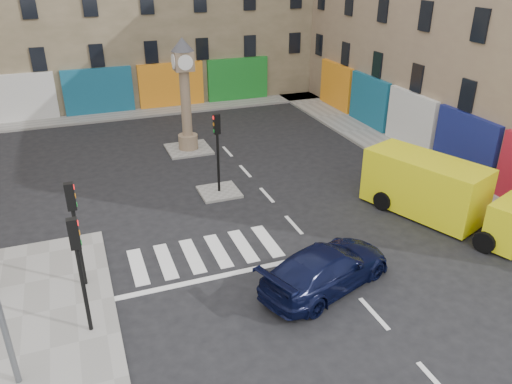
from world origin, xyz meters
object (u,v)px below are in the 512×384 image
clock_pillar (185,88)px  navy_sedan (326,268)px  traffic_light_island (217,141)px  yellow_van (439,192)px  traffic_light_left_near (78,258)px  traffic_light_left_far (74,219)px

clock_pillar → navy_sedan: clock_pillar is taller
traffic_light_island → yellow_van: 9.69m
yellow_van → navy_sedan: bearing=-179.0°
yellow_van → traffic_light_island: bearing=124.0°
traffic_light_left_near → clock_pillar: clock_pillar is taller
traffic_light_left_far → yellow_van: (14.14, -0.14, -1.39)m
traffic_light_left_near → traffic_light_left_far: bearing=90.0°
clock_pillar → navy_sedan: bearing=-84.9°
traffic_light_island → clock_pillar: (0.00, 6.00, 0.96)m
traffic_light_island → traffic_light_left_far: bearing=-139.4°
clock_pillar → yellow_van: (7.84, -11.53, -2.31)m
traffic_light_left_near → clock_pillar: 15.19m
traffic_light_left_near → yellow_van: (14.14, 2.26, -1.39)m
navy_sedan → yellow_van: yellow_van is taller
traffic_light_left_near → yellow_van: bearing=9.1°
traffic_light_island → clock_pillar: bearing=90.0°
navy_sedan → yellow_van: 7.11m
clock_pillar → traffic_light_left_far: bearing=-118.9°
clock_pillar → navy_sedan: 14.50m
traffic_light_island → clock_pillar: size_ratio=0.61×
traffic_light_island → navy_sedan: size_ratio=0.73×
traffic_light_left_far → navy_sedan: 8.27m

